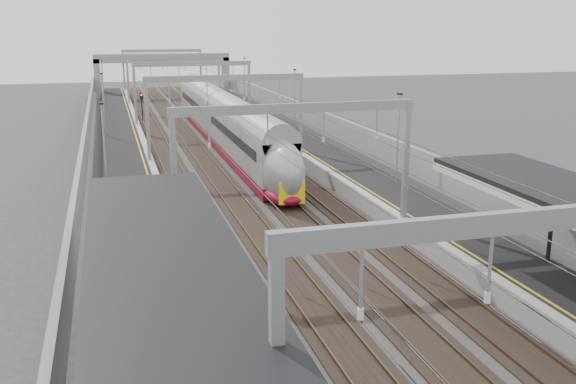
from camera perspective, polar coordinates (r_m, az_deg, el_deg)
platform_left at (r=55.48m, az=-14.13°, el=2.79°), size 4.00×120.00×1.00m
platform_right at (r=58.10m, az=1.84°, el=3.75°), size 4.00×120.00×1.00m
tracks at (r=56.33m, az=-5.95°, el=2.86°), size 11.40×140.00×0.20m
overhead_line at (r=61.92m, az=-7.18°, el=9.59°), size 13.00×140.00×6.60m
canopy_left at (r=13.97m, az=-9.08°, el=-12.72°), size 4.40×30.00×4.24m
overbridge at (r=109.94m, az=-11.10°, el=11.16°), size 22.00×2.20×6.90m
wall_left at (r=55.30m, az=-17.52°, el=3.68°), size 0.30×120.00×3.20m
wall_right at (r=58.93m, az=4.83°, el=4.94°), size 0.30×120.00×3.20m
train at (r=61.56m, az=-5.51°, el=5.79°), size 2.67×48.59×4.22m
signal_green at (r=80.61m, az=-12.87°, el=7.82°), size 0.32×0.32×3.48m
signal_red_near at (r=84.13m, az=-7.21°, el=8.34°), size 0.32×0.32×3.48m
signal_red_far at (r=78.72m, az=-4.95°, el=7.98°), size 0.32×0.32×3.48m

